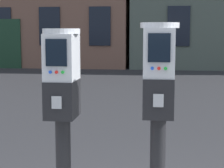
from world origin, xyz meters
TOP-DOWN VIEW (x-y plane):
  - parking_meter_near_kerb at (-0.62, -0.30)m, footprint 0.22×0.25m
  - parking_meter_twin_adjacent at (-0.06, -0.30)m, footprint 0.22×0.25m

SIDE VIEW (x-z plane):
  - parking_meter_near_kerb at x=-0.62m, z-range 0.42..1.88m
  - parking_meter_twin_adjacent at x=-0.06m, z-range 0.42..1.92m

